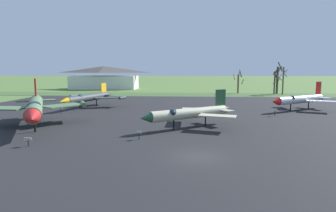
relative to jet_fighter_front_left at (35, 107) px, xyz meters
The scene contains 16 objects.
ground_plane 21.70m from the jet_fighter_front_left, 28.71° to the right, with size 600.00×600.00×0.00m, color #4C6B33.
asphalt_apron 20.90m from the jet_fighter_front_left, 24.35° to the left, with size 79.95×63.05×0.05m, color black.
grass_verge_strip 49.87m from the jet_fighter_front_left, 67.69° to the left, with size 139.95×12.00×0.06m, color #3B582C.
jet_fighter_front_left is the anchor object (origin of this frame).
info_placard_front_left 9.39m from the jet_fighter_front_left, 65.07° to the right, with size 0.67×0.33×0.88m.
jet_fighter_front_right 40.74m from the jet_fighter_front_left, 24.37° to the left, with size 12.18×9.92×4.79m.
info_placard_front_right 32.80m from the jet_fighter_front_left, 18.21° to the left, with size 0.46×0.24×1.17m.
jet_fighter_rear_center 18.40m from the jet_fighter_front_left, ahead, with size 11.16×9.77×4.41m.
info_placard_rear_center 14.48m from the jet_fighter_front_left, 21.07° to the right, with size 0.51×0.28×0.90m.
jet_fighter_rear_right 17.51m from the jet_fighter_front_left, 89.43° to the left, with size 11.47×13.42×4.27m.
info_placard_rear_right 10.81m from the jet_fighter_front_left, 99.30° to the left, with size 0.51×0.27×1.08m.
bare_tree_far_left 61.15m from the jet_fighter_front_left, 57.35° to the left, with size 2.68×2.62×6.89m.
bare_tree_left_of_center 64.78m from the jet_fighter_front_left, 48.94° to the left, with size 1.87×2.06×7.25m.
bare_tree_center 66.84m from the jet_fighter_front_left, 49.14° to the left, with size 2.61×2.69×9.05m.
bare_tree_right_of_center 65.27m from the jet_fighter_front_left, 47.21° to the left, with size 3.00×3.58×7.99m.
visitor_building 69.47m from the jet_fighter_front_left, 99.81° to the left, with size 24.43×10.11×8.13m.
Camera 1 is at (-0.80, -21.85, 6.88)m, focal length 30.26 mm.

